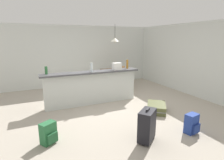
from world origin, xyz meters
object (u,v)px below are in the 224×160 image
at_px(bottle_amber, 127,64).
at_px(grocery_bag, 117,66).
at_px(pendant_lamp, 115,40).
at_px(backpack_blue, 192,124).
at_px(backpack_green, 49,133).
at_px(suitcase_upright_black, 147,125).
at_px(bottle_clear, 92,67).
at_px(bottle_green, 46,70).
at_px(dining_table, 116,72).
at_px(dining_chair_near_partition, 121,77).
at_px(suitcase_flat_olive, 156,108).

height_order(bottle_amber, grocery_bag, bottle_amber).
height_order(pendant_lamp, backpack_blue, pendant_lamp).
relative_size(grocery_bag, backpack_green, 0.62).
height_order(bottle_amber, suitcase_upright_black, bottle_amber).
distance_m(bottle_clear, suitcase_upright_black, 2.50).
height_order(bottle_green, backpack_blue, bottle_green).
relative_size(grocery_bag, dining_table, 0.24).
distance_m(dining_chair_near_partition, pendant_lamp, 1.48).
xyz_separation_m(backpack_green, suitcase_upright_black, (1.74, -0.70, 0.13)).
relative_size(bottle_clear, grocery_bag, 1.03).
bearing_deg(bottle_amber, pendant_lamp, 81.84).
xyz_separation_m(dining_table, pendant_lamp, (-0.08, -0.05, 1.28)).
xyz_separation_m(bottle_clear, pendant_lamp, (1.45, 1.50, 0.78)).
height_order(bottle_clear, backpack_green, bottle_clear).
height_order(dining_table, suitcase_flat_olive, dining_table).
height_order(bottle_clear, dining_chair_near_partition, bottle_clear).
bearing_deg(backpack_blue, backpack_green, 163.33).
bearing_deg(backpack_blue, bottle_amber, 92.65).
bearing_deg(suitcase_flat_olive, backpack_green, -171.84).
bearing_deg(bottle_green, dining_chair_near_partition, 17.58).
distance_m(backpack_green, backpack_blue, 2.91).
bearing_deg(bottle_amber, suitcase_flat_olive, -82.66).
distance_m(dining_table, suitcase_upright_black, 4.08).
bearing_deg(bottle_green, grocery_bag, -4.01).
bearing_deg(grocery_bag, suitcase_flat_olive, -64.35).
bearing_deg(suitcase_upright_black, backpack_green, 158.05).
bearing_deg(dining_chair_near_partition, dining_table, 86.40).
bearing_deg(bottle_green, bottle_amber, -0.90).
height_order(bottle_clear, backpack_blue, bottle_clear).
distance_m(dining_table, pendant_lamp, 1.28).
height_order(bottle_amber, pendant_lamp, pendant_lamp).
distance_m(bottle_amber, backpack_blue, 2.78).
bearing_deg(dining_table, backpack_blue, -92.23).
distance_m(bottle_green, suitcase_flat_olive, 3.18).
bearing_deg(suitcase_flat_olive, backpack_blue, -92.53).
distance_m(grocery_bag, pendant_lamp, 1.79).
height_order(suitcase_upright_black, backpack_blue, suitcase_upright_black).
xyz_separation_m(bottle_green, grocery_bag, (2.06, -0.14, 0.00)).
xyz_separation_m(bottle_amber, dining_chair_near_partition, (0.25, 0.91, -0.64)).
bearing_deg(pendant_lamp, grocery_bag, -112.95).
xyz_separation_m(bottle_green, pendant_lamp, (2.69, 1.33, 0.81)).
distance_m(dining_table, suitcase_flat_olive, 2.83).
bearing_deg(dining_table, suitcase_flat_olive, -92.10).
bearing_deg(suitcase_upright_black, bottle_amber, 69.50).
bearing_deg(suitcase_upright_black, dining_table, 72.81).
distance_m(dining_chair_near_partition, suitcase_upright_black, 3.58).
xyz_separation_m(bottle_clear, backpack_blue, (1.38, -2.47, -0.94)).
distance_m(pendant_lamp, suitcase_upright_black, 4.31).
relative_size(grocery_bag, suitcase_flat_olive, 0.30).
bearing_deg(backpack_blue, bottle_green, 134.67).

